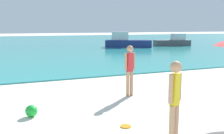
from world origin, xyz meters
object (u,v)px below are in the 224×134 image
Objects in this scene: boat_near at (173,41)px; boat_far at (126,42)px; frisbee at (126,126)px; person_distant at (130,68)px; person_standing at (175,98)px; beach_ball at (31,111)px.

boat_near is 6.46m from boat_far.
person_distant is at bearing 61.69° from frisbee.
person_distant is at bearing -90.54° from boat_far.
person_standing is at bearing 67.01° from boat_near.
beach_ball is at bearing 59.32° from boat_near.
frisbee is 0.05× the size of boat_far.
frisbee is at bearing 56.85° from person_distant.
person_distant reaches higher than person_standing.
boat_near is 0.86× the size of boat_far.
boat_near is 27.28m from beach_ball.
beach_ball is at bearing 141.43° from frisbee.
frisbee is 0.15× the size of person_distant.
person_standing is 0.98× the size of person_distant.
person_standing is at bearing 71.92° from person_distant.
person_standing is 1.63m from frisbee.
person_distant is (0.87, 3.70, 0.02)m from person_standing.
beach_ball is (-3.33, -0.87, -0.83)m from person_distant.
person_standing is 27.89m from boat_near.
boat_far is 23.28m from beach_ball.
frisbee is (-0.46, 1.24, -0.96)m from person_standing.
person_standing is 3.80m from person_distant.
person_distant is at bearing 63.58° from boat_near.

